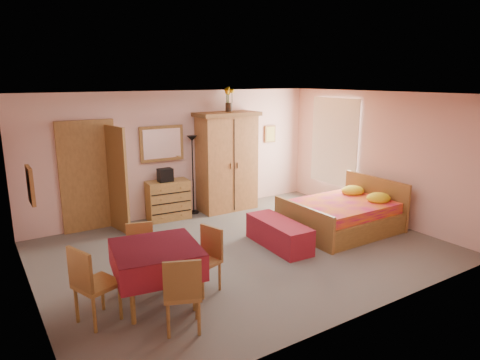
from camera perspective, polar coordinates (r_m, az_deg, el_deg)
floor at (r=7.37m, az=0.62°, el=-9.29°), size 6.50×6.50×0.00m
ceiling at (r=6.80m, az=0.67°, el=11.36°), size 6.50×6.50×0.00m
wall_back at (r=9.12m, az=-8.06°, el=3.54°), size 6.50×0.10×2.60m
wall_front at (r=5.14m, az=16.22°, el=-4.62°), size 6.50×0.10×2.60m
wall_left at (r=5.90m, az=-26.79°, el=-3.25°), size 0.10×5.00×2.60m
wall_right at (r=9.14m, az=17.94°, el=3.04°), size 0.10×5.00×2.60m
doorway at (r=8.54m, az=-19.54°, el=0.34°), size 1.06×0.12×2.15m
window at (r=9.87m, az=12.49°, el=4.99°), size 0.08×1.40×1.95m
picture_left at (r=5.22m, az=-26.17°, el=-0.65°), size 0.04×0.32×0.42m
picture_back at (r=10.25m, az=4.03°, el=6.14°), size 0.30×0.04×0.40m
chest_of_drawers at (r=8.92m, az=-9.55°, el=-2.65°), size 0.89×0.50×0.81m
wall_mirror at (r=8.86m, az=-10.38°, el=4.81°), size 0.92×0.08×0.73m
stereo at (r=8.75m, az=-9.95°, el=0.66°), size 0.29×0.21×0.27m
floor_lamp at (r=9.12m, az=-6.30°, el=0.65°), size 0.24×0.24×1.68m
wardrobe at (r=9.32m, az=-1.75°, el=2.46°), size 1.37×0.71×2.14m
sunflower_vase at (r=9.30m, az=-1.51°, el=10.70°), size 0.22×0.22×0.52m
bed at (r=8.34m, az=13.33°, el=-3.55°), size 2.00×1.58×0.93m
bench at (r=7.47m, az=5.18°, el=-7.14°), size 0.57×1.39×0.45m
dining_table at (r=5.72m, az=-10.99°, el=-12.28°), size 1.22×1.22×0.77m
chair_south at (r=5.10m, az=-7.69°, el=-14.56°), size 0.55×0.55×0.93m
chair_north at (r=6.30m, az=-12.98°, el=-9.62°), size 0.46×0.46×0.83m
chair_west at (r=5.46m, az=-18.54°, el=-12.95°), size 0.56×0.56×0.97m
chair_east at (r=5.90m, az=-5.02°, el=-10.70°), size 0.50×0.50×0.88m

